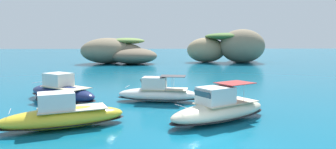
{
  "coord_description": "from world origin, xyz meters",
  "views": [
    {
      "loc": [
        -3.72,
        -17.89,
        6.24
      ],
      "look_at": [
        -1.89,
        19.18,
        1.97
      ],
      "focal_mm": 32.07,
      "sensor_mm": 36.0,
      "label": 1
    }
  ],
  "objects_px": {
    "islet_large": "(233,47)",
    "motorboat_yellow": "(63,116)",
    "motorboat_navy": "(61,92)",
    "motorboat_cream": "(219,110)",
    "motorboat_white": "(158,93)",
    "islet_small": "(119,52)"
  },
  "relations": [
    {
      "from": "islet_large",
      "to": "motorboat_yellow",
      "type": "xyz_separation_m",
      "value": [
        -29.24,
        -63.22,
        -3.38
      ]
    },
    {
      "from": "motorboat_navy",
      "to": "motorboat_cream",
      "type": "bearing_deg",
      "value": -30.68
    },
    {
      "from": "motorboat_cream",
      "to": "motorboat_white",
      "type": "bearing_deg",
      "value": 120.51
    },
    {
      "from": "islet_small",
      "to": "motorboat_white",
      "type": "bearing_deg",
      "value": -79.36
    },
    {
      "from": "motorboat_yellow",
      "to": "motorboat_cream",
      "type": "bearing_deg",
      "value": 5.64
    },
    {
      "from": "islet_large",
      "to": "motorboat_navy",
      "type": "xyz_separation_m",
      "value": [
        -32.26,
        -53.46,
        -3.29
      ]
    },
    {
      "from": "islet_large",
      "to": "motorboat_white",
      "type": "bearing_deg",
      "value": -112.3
    },
    {
      "from": "motorboat_navy",
      "to": "islet_small",
      "type": "bearing_deg",
      "value": 89.44
    },
    {
      "from": "islet_small",
      "to": "motorboat_white",
      "type": "distance_m",
      "value": 51.42
    },
    {
      "from": "motorboat_yellow",
      "to": "motorboat_cream",
      "type": "distance_m",
      "value": 11.58
    },
    {
      "from": "motorboat_navy",
      "to": "islet_large",
      "type": "bearing_deg",
      "value": 58.89
    },
    {
      "from": "motorboat_yellow",
      "to": "motorboat_cream",
      "type": "height_order",
      "value": "motorboat_cream"
    },
    {
      "from": "motorboat_yellow",
      "to": "motorboat_navy",
      "type": "xyz_separation_m",
      "value": [
        -3.01,
        9.76,
        0.09
      ]
    },
    {
      "from": "motorboat_yellow",
      "to": "motorboat_navy",
      "type": "relative_size",
      "value": 0.97
    },
    {
      "from": "motorboat_navy",
      "to": "motorboat_white",
      "type": "bearing_deg",
      "value": -5.04
    },
    {
      "from": "islet_small",
      "to": "motorboat_navy",
      "type": "height_order",
      "value": "islet_small"
    },
    {
      "from": "motorboat_white",
      "to": "motorboat_cream",
      "type": "xyz_separation_m",
      "value": [
        4.56,
        -7.74,
        0.07
      ]
    },
    {
      "from": "islet_small",
      "to": "motorboat_navy",
      "type": "relative_size",
      "value": 2.36
    },
    {
      "from": "islet_small",
      "to": "motorboat_navy",
      "type": "bearing_deg",
      "value": -90.56
    },
    {
      "from": "motorboat_white",
      "to": "motorboat_cream",
      "type": "distance_m",
      "value": 8.99
    },
    {
      "from": "motorboat_white",
      "to": "motorboat_cream",
      "type": "relative_size",
      "value": 0.94
    },
    {
      "from": "motorboat_navy",
      "to": "motorboat_yellow",
      "type": "bearing_deg",
      "value": -72.86
    }
  ]
}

